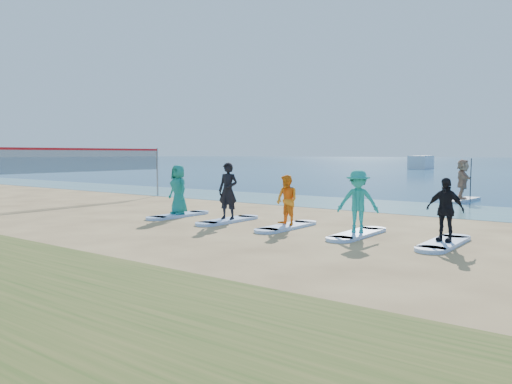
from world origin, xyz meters
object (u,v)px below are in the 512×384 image
Objects in this scene: student_1 at (228,191)px; surfboard_3 at (357,234)px; student_0 at (178,189)px; boat_offshore_a at (421,169)px; paddleboard at (462,200)px; surfboard_2 at (287,227)px; surfboard_4 at (444,243)px; student_4 at (445,210)px; student_2 at (287,200)px; paddleboarder at (463,179)px; volleyball_net at (84,161)px; surfboard_1 at (228,220)px; surfboard_0 at (179,215)px; student_3 at (358,201)px.

surfboard_3 is (4.58, 0.00, -0.97)m from student_1.
boat_offshore_a is at bearing 111.83° from student_0.
surfboard_2 is at bearing -93.88° from paddleboard.
surfboard_4 is 0.82m from student_4.
student_2 is at bearing -175.35° from student_4.
paddleboarder reaches higher than boat_offshore_a.
student_1 is 2.49m from surfboard_2.
paddleboarder reaches higher than student_4.
paddleboard is 1.63× the size of paddleboarder.
volleyball_net reaches higher than surfboard_1.
paddleboarder reaches higher than surfboard_4.
paddleboarder is at bearing 91.82° from surfboard_3.
student_2 reaches higher than surfboard_4.
surfboard_1 is at bearing -163.45° from student_2.
surfboard_3 is (2.29, 0.00, -0.79)m from student_2.
boat_offshore_a is (-18.79, 49.95, -1.04)m from paddleboarder.
student_4 is at bearing -80.20° from boat_offshore_a.
boat_offshore_a is at bearing 115.86° from paddleboard.
surfboard_0 and surfboard_1 have the same top height.
volleyball_net is 17.50m from paddleboard.
student_4 reaches higher than surfboard_3.
boat_offshore_a is 65.48m from student_4.
student_4 is (2.29, 0.00, -0.07)m from student_3.
volleyball_net is at bearing 176.38° from surfboard_4.
student_2 is (0.00, 0.00, 0.79)m from surfboard_2.
surfboard_0 is at bearing -88.09° from boat_offshore_a.
surfboard_4 is at bearing 0.00° from surfboard_1.
student_4 is (2.67, -11.90, 0.81)m from paddleboard.
surfboard_1 is 1.42× the size of student_4.
surfboard_3 is at bearing 0.00° from surfboard_1.
student_3 is at bearing 162.44° from paddleboarder.
surfboard_3 is (6.87, 0.00, 0.00)m from surfboard_0.
boat_offshore_a is 64.12m from surfboard_2.
student_3 is 2.29m from student_4.
surfboard_4 is (6.87, 0.00, 0.00)m from surfboard_1.
boat_offshore_a is 64.76m from surfboard_3.
student_4 reaches higher than surfboard_1.
boat_offshore_a is 3.96× the size of surfboard_4.
surfboard_1 is at bearing 0.00° from student_1.
paddleboard is 2.00× the size of student_2.
surfboard_0 is 1.27× the size of student_0.
surfboard_0 and surfboard_4 have the same top height.
paddleboarder is 0.83× the size of surfboard_0.
student_1 reaches higher than student_4.
student_4 is (4.58, 0.00, 0.03)m from student_2.
paddleboarder is at bearing 95.24° from paddleboard.
paddleboard is 11.91m from surfboard_3.
paddleboarder is 1.06× the size of student_0.
surfboard_1 is 4.58m from surfboard_3.
student_1 is 6.94m from surfboard_4.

